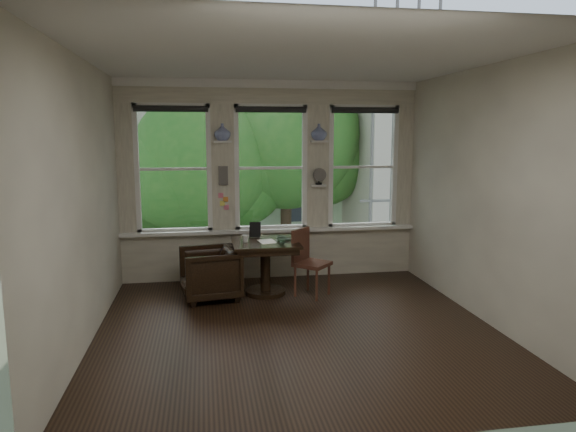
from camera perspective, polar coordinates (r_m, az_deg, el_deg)
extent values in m
plane|color=black|center=(6.02, 1.00, -12.41)|extent=(4.50, 4.50, 0.00)
plane|color=silver|center=(5.66, 1.09, 17.13)|extent=(4.50, 4.50, 0.00)
plane|color=beige|center=(7.86, -1.93, 3.90)|extent=(4.50, 0.00, 4.50)
plane|color=beige|center=(3.49, 7.73, -2.66)|extent=(4.50, 0.00, 4.50)
plane|color=beige|center=(5.69, -21.83, 1.30)|extent=(0.00, 4.50, 4.50)
plane|color=beige|center=(6.45, 21.13, 2.17)|extent=(0.00, 4.50, 4.50)
cube|color=white|center=(7.67, -7.29, 8.20)|extent=(0.26, 0.16, 0.03)
cube|color=white|center=(7.86, 3.45, 8.27)|extent=(0.26, 0.16, 0.03)
cube|color=#59544F|center=(7.72, -7.22, 4.49)|extent=(0.14, 0.06, 0.28)
imported|color=silver|center=(7.67, -7.31, 9.24)|extent=(0.24, 0.24, 0.25)
imported|color=silver|center=(7.86, 3.46, 9.29)|extent=(0.24, 0.24, 0.25)
imported|color=black|center=(7.04, -8.65, -6.33)|extent=(0.87, 0.85, 0.70)
cube|color=maroon|center=(7.01, -8.67, -5.54)|extent=(0.45, 0.45, 0.06)
imported|color=black|center=(7.09, -0.01, -2.68)|extent=(0.31, 0.22, 0.02)
imported|color=white|center=(7.03, -4.76, -2.51)|extent=(0.13, 0.13, 0.10)
imported|color=white|center=(6.85, -0.75, -2.74)|extent=(0.17, 0.17, 0.11)
cube|color=black|center=(7.33, -3.69, -1.54)|extent=(0.17, 0.11, 0.22)
cube|color=silver|center=(7.05, -2.31, -2.84)|extent=(0.26, 0.33, 0.00)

